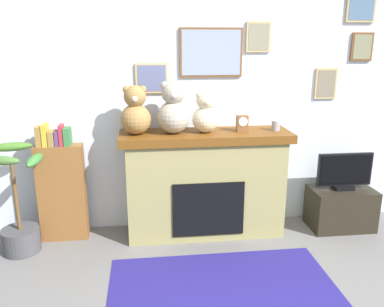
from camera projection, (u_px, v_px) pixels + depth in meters
The scene contains 12 objects.
back_wall at pixel (214, 101), 4.03m from camera, with size 5.20×0.15×2.60m.
fireplace at pixel (205, 183), 3.94m from camera, with size 1.65×0.52×1.05m.
bookshelf at pixel (62, 188), 3.82m from camera, with size 0.44×0.16×1.16m.
potted_plant at pixel (20, 219), 3.62m from camera, with size 0.49×0.48×1.01m.
tv_stand at pixel (340, 208), 4.13m from camera, with size 0.64×0.40×0.43m, color black.
television at pixel (344, 172), 4.02m from camera, with size 0.57×0.14×0.38m.
area_rug at pixel (221, 282), 3.22m from camera, with size 1.81×0.90×0.01m, color navy.
candle_jar at pixel (276, 126), 3.85m from camera, with size 0.08×0.08×0.10m, color gray.
mantel_clock at pixel (242, 123), 3.80m from camera, with size 0.11×0.08×0.16m.
teddy_bear_cream at pixel (135, 113), 3.65m from camera, with size 0.28×0.28×0.46m.
teddy_bear_tan at pixel (173, 110), 3.69m from camera, with size 0.31×0.31×0.49m.
teddy_bear_brown at pixel (205, 114), 3.73m from camera, with size 0.25×0.25×0.40m.
Camera 1 is at (-0.70, -1.96, 1.89)m, focal length 37.02 mm.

